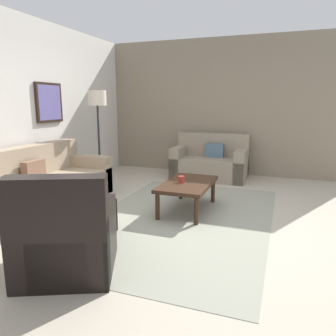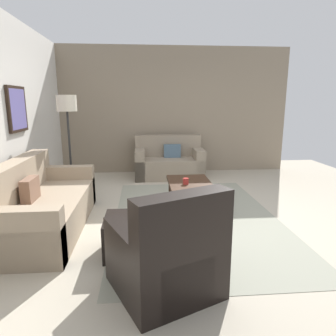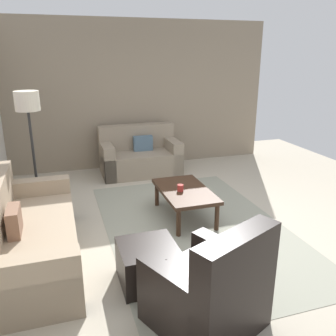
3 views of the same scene
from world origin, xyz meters
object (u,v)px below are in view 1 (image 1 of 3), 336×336
at_px(armchair_leather, 66,242).
at_px(lamp_standing, 98,108).
at_px(ottoman, 84,220).
at_px(cup, 181,179).
at_px(coffee_table, 188,186).
at_px(couch_main, 42,187).
at_px(couch_loveseat, 211,163).
at_px(framed_artwork, 49,103).

relative_size(armchair_leather, lamp_standing, 0.62).
xyz_separation_m(ottoman, cup, (1.23, -0.77, 0.26)).
distance_m(armchair_leather, cup, 2.03).
xyz_separation_m(armchair_leather, coffee_table, (2.02, -0.51, 0.05)).
relative_size(armchair_leather, coffee_table, 0.96).
distance_m(couch_main, ottoman, 1.41).
bearing_deg(couch_loveseat, couch_main, 144.30).
bearing_deg(coffee_table, couch_main, 104.97).
xyz_separation_m(couch_main, coffee_table, (0.55, -2.06, 0.06)).
distance_m(couch_loveseat, cup, 2.17).
bearing_deg(couch_main, framed_artwork, 27.94).
bearing_deg(ottoman, couch_main, 59.40).
distance_m(couch_main, coffee_table, 2.14).
relative_size(couch_loveseat, framed_artwork, 2.24).
xyz_separation_m(coffee_table, cup, (-0.04, 0.08, 0.10)).
bearing_deg(couch_loveseat, armchair_leather, 174.95).
bearing_deg(coffee_table, lamp_standing, 66.70).
xyz_separation_m(armchair_leather, ottoman, (0.75, 0.34, -0.11)).
bearing_deg(couch_loveseat, ottoman, 168.23).
bearing_deg(couch_main, couch_loveseat, -35.70).
height_order(lamp_standing, framed_artwork, framed_artwork).
relative_size(coffee_table, framed_artwork, 1.70).
bearing_deg(lamp_standing, couch_main, 174.54).
relative_size(couch_loveseat, cup, 15.79).
bearing_deg(couch_loveseat, coffee_table, -176.09).
bearing_deg(ottoman, cup, -32.15).
height_order(couch_main, armchair_leather, armchair_leather).
relative_size(couch_main, lamp_standing, 1.24).
bearing_deg(armchair_leather, cup, -12.26).
relative_size(cup, framed_artwork, 0.14).
height_order(armchair_leather, ottoman, armchair_leather).
relative_size(armchair_leather, ottoman, 1.89).
distance_m(cup, lamp_standing, 2.26).
bearing_deg(framed_artwork, couch_main, -152.06).
distance_m(ottoman, framed_artwork, 2.59).
xyz_separation_m(couch_main, framed_artwork, (0.80, 0.43, 1.20)).
bearing_deg(framed_artwork, lamp_standing, -43.89).
distance_m(couch_main, cup, 2.05).
relative_size(couch_loveseat, coffee_table, 1.31).
xyz_separation_m(couch_loveseat, armchair_leather, (-4.14, 0.37, 0.01)).
xyz_separation_m(couch_loveseat, lamp_standing, (-1.29, 1.79, 1.11)).
distance_m(couch_loveseat, coffee_table, 2.12).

